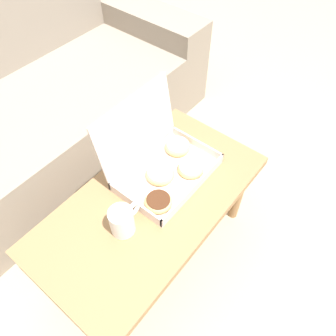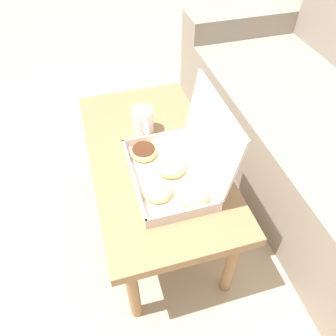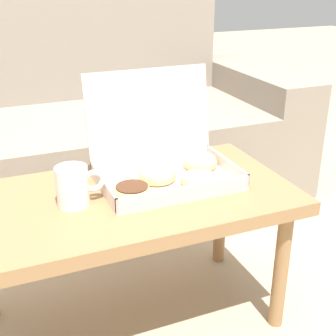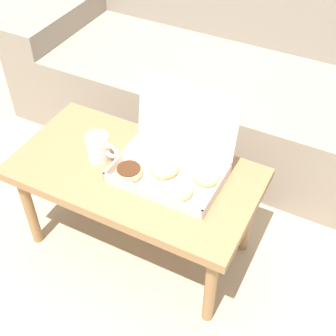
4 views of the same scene
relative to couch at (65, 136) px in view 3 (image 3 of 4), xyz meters
name	(u,v)px [view 3 (image 3 of 4)]	position (x,y,z in m)	size (l,w,h in m)	color
ground_plane	(122,297)	(0.00, -0.84, -0.30)	(12.00, 12.00, 0.00)	tan
couch	(65,136)	(0.00, 0.00, 0.00)	(2.19, 0.87, 0.93)	gray
coffee_table	(128,210)	(0.00, -0.96, 0.09)	(0.94, 0.50, 0.44)	#997047
pastry_box	(166,164)	(0.14, -0.91, 0.19)	(0.40, 0.31, 0.31)	silver
coffee_mug	(74,186)	(-0.15, -0.96, 0.20)	(0.13, 0.09, 0.11)	white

